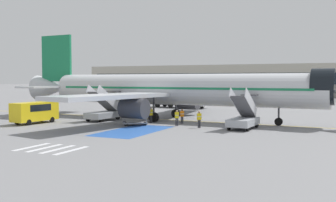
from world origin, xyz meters
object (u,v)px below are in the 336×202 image
(baggage_cart, at_px, (135,123))
(ground_crew_0, at_px, (177,117))
(fuel_tanker, at_px, (178,98))
(traffic_cone_0, at_px, (26,116))
(boarding_stairs_forward, at_px, (243,119))
(terminal_building, at_px, (253,80))
(ground_crew_3, at_px, (182,115))
(service_van_0, at_px, (35,111))
(ground_crew_1, at_px, (151,114))
(airliner, at_px, (173,90))
(boarding_stairs_aft, at_px, (104,112))
(ground_crew_2, at_px, (199,118))

(baggage_cart, relative_size, ground_crew_0, 1.76)
(fuel_tanker, bearing_deg, traffic_cone_0, -13.49)
(baggage_cart, distance_m, traffic_cone_0, 16.31)
(boarding_stairs_forward, relative_size, ground_crew_0, 3.14)
(ground_crew_0, bearing_deg, baggage_cart, -4.11)
(boarding_stairs_forward, xyz_separation_m, terminal_building, (-17.04, 83.53, 3.72))
(fuel_tanker, distance_m, terminal_building, 59.29)
(ground_crew_3, bearing_deg, service_van_0, 158.87)
(baggage_cart, height_order, ground_crew_1, ground_crew_1)
(fuel_tanker, relative_size, ground_crew_3, 6.78)
(baggage_cart, bearing_deg, airliner, -49.48)
(airliner, bearing_deg, baggage_cart, -10.17)
(ground_crew_1, distance_m, terminal_building, 82.88)
(boarding_stairs_aft, bearing_deg, ground_crew_2, -6.08)
(airliner, xyz_separation_m, boarding_stairs_forward, (9.93, -4.90, -2.70))
(ground_crew_1, bearing_deg, airliner, 55.83)
(service_van_0, distance_m, baggage_cart, 11.57)
(airliner, distance_m, ground_crew_3, 5.00)
(boarding_stairs_aft, bearing_deg, baggage_cart, -21.84)
(ground_crew_3, bearing_deg, ground_crew_2, -87.47)
(ground_crew_1, distance_m, ground_crew_2, 6.96)
(baggage_cart, bearing_deg, terminal_building, -32.83)
(boarding_stairs_forward, relative_size, baggage_cart, 1.78)
(boarding_stairs_aft, height_order, service_van_0, boarding_stairs_aft)
(fuel_tanker, distance_m, ground_crew_3, 24.78)
(terminal_building, bearing_deg, ground_crew_1, -85.75)
(boarding_stairs_forward, bearing_deg, airliner, 156.49)
(traffic_cone_0, bearing_deg, ground_crew_3, 7.34)
(boarding_stairs_aft, relative_size, baggage_cart, 1.78)
(fuel_tanker, relative_size, ground_crew_2, 6.41)
(airliner, xyz_separation_m, ground_crew_2, (5.65, -6.08, -2.73))
(boarding_stairs_forward, height_order, traffic_cone_0, boarding_stairs_forward)
(airliner, relative_size, boarding_stairs_aft, 8.33)
(boarding_stairs_forward, bearing_deg, terminal_building, 104.27)
(ground_crew_2, xyz_separation_m, traffic_cone_0, (-23.47, 0.21, -0.69))
(fuel_tanker, xyz_separation_m, service_van_0, (-5.21, -29.26, -0.33))
(traffic_cone_0, bearing_deg, airliner, 18.24)
(airliner, xyz_separation_m, terminal_building, (-7.11, 78.64, 1.01))
(airliner, distance_m, ground_crew_2, 8.73)
(traffic_cone_0, bearing_deg, boarding_stairs_aft, 9.68)
(fuel_tanker, relative_size, ground_crew_1, 6.22)
(ground_crew_2, bearing_deg, fuel_tanker, 71.50)
(service_van_0, distance_m, ground_crew_1, 13.06)
(terminal_building, bearing_deg, baggage_cart, -86.26)
(boarding_stairs_aft, relative_size, traffic_cone_0, 8.63)
(airliner, relative_size, ground_crew_1, 24.87)
(ground_crew_0, relative_size, ground_crew_3, 1.04)
(ground_crew_2, relative_size, terminal_building, 0.02)
(ground_crew_1, bearing_deg, ground_crew_3, -9.35)
(ground_crew_3, xyz_separation_m, traffic_cone_0, (-20.42, -2.63, -0.63))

